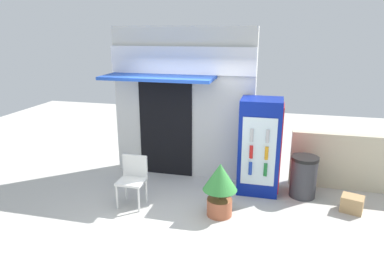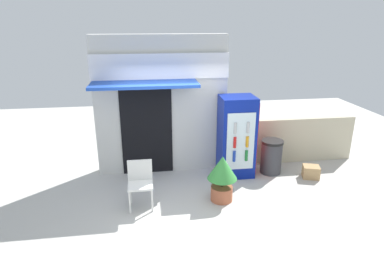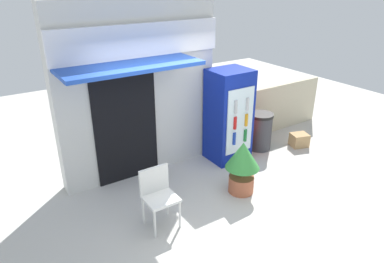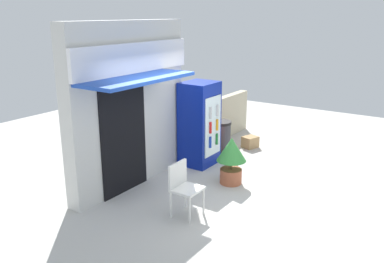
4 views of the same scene
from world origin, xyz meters
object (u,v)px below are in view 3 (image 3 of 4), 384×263
at_px(trash_bin, 260,131).
at_px(plastic_chair, 158,192).
at_px(drink_cooler, 229,116).
at_px(potted_plant_near_shop, 242,163).
at_px(cardboard_box, 299,140).

bearing_deg(trash_bin, plastic_chair, -161.08).
relative_size(plastic_chair, trash_bin, 1.13).
bearing_deg(trash_bin, drink_cooler, 176.81).
bearing_deg(drink_cooler, trash_bin, -3.19).
height_order(drink_cooler, trash_bin, drink_cooler).
distance_m(drink_cooler, plastic_chair, 2.41).
height_order(plastic_chair, trash_bin, plastic_chair).
bearing_deg(potted_plant_near_shop, trash_bin, 36.91).
bearing_deg(cardboard_box, trash_bin, 153.90).
xyz_separation_m(trash_bin, cardboard_box, (0.80, -0.39, -0.26)).
bearing_deg(plastic_chair, potted_plant_near_shop, -1.35).
xyz_separation_m(drink_cooler, cardboard_box, (1.62, -0.44, -0.77)).
relative_size(trash_bin, cardboard_box, 2.24).
bearing_deg(drink_cooler, plastic_chair, -153.57).
distance_m(plastic_chair, trash_bin, 3.13).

